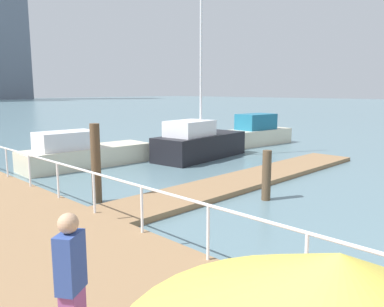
{
  "coord_description": "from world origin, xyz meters",
  "views": [
    {
      "loc": [
        -8.17,
        2.58,
        3.52
      ],
      "look_at": [
        -0.72,
        9.95,
        1.79
      ],
      "focal_mm": 36.09,
      "sensor_mm": 36.0,
      "label": 1
    }
  ],
  "objects_px": {
    "moored_boat_2": "(199,143)",
    "patio_umbrella": "(337,304)",
    "moored_boat_1": "(248,134)",
    "pedestrian_2": "(71,285)",
    "moored_boat_3": "(82,153)"
  },
  "relations": [
    {
      "from": "moored_boat_1",
      "to": "pedestrian_2",
      "type": "relative_size",
      "value": 4.02
    },
    {
      "from": "moored_boat_1",
      "to": "patio_umbrella",
      "type": "distance_m",
      "value": 23.32
    },
    {
      "from": "moored_boat_1",
      "to": "moored_boat_3",
      "type": "distance_m",
      "value": 11.12
    },
    {
      "from": "patio_umbrella",
      "to": "pedestrian_2",
      "type": "distance_m",
      "value": 3.5
    },
    {
      "from": "pedestrian_2",
      "to": "moored_boat_2",
      "type": "bearing_deg",
      "value": 38.42
    },
    {
      "from": "moored_boat_2",
      "to": "patio_umbrella",
      "type": "bearing_deg",
      "value": -134.51
    },
    {
      "from": "moored_boat_1",
      "to": "moored_boat_2",
      "type": "relative_size",
      "value": 0.71
    },
    {
      "from": "moored_boat_1",
      "to": "patio_umbrella",
      "type": "height_order",
      "value": "patio_umbrella"
    },
    {
      "from": "moored_boat_2",
      "to": "moored_boat_3",
      "type": "bearing_deg",
      "value": 156.89
    },
    {
      "from": "moored_boat_1",
      "to": "pedestrian_2",
      "type": "height_order",
      "value": "pedestrian_2"
    },
    {
      "from": "patio_umbrella",
      "to": "pedestrian_2",
      "type": "height_order",
      "value": "patio_umbrella"
    },
    {
      "from": "patio_umbrella",
      "to": "moored_boat_1",
      "type": "bearing_deg",
      "value": 37.3
    },
    {
      "from": "moored_boat_1",
      "to": "moored_boat_2",
      "type": "xyz_separation_m",
      "value": [
        -5.65,
        -1.02,
        0.11
      ]
    },
    {
      "from": "moored_boat_3",
      "to": "pedestrian_2",
      "type": "height_order",
      "value": "pedestrian_2"
    },
    {
      "from": "moored_boat_2",
      "to": "pedestrian_2",
      "type": "bearing_deg",
      "value": -141.58
    }
  ]
}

